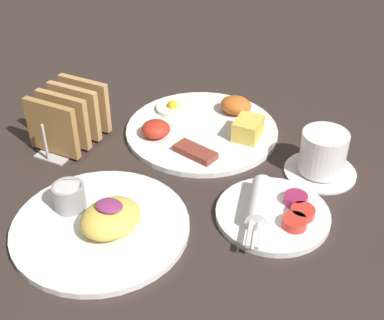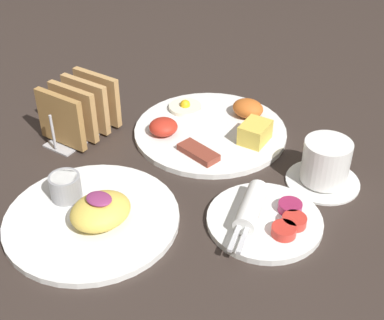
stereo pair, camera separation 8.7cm
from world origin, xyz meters
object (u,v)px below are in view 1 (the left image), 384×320
Objects in this scene: coffee_cup at (323,155)px; plate_breakfast at (204,128)px; plate_condiments at (273,212)px; plate_foreground at (99,221)px; toast_rack at (70,118)px.

plate_breakfast is at bearing 173.00° from coffee_cup.
plate_foreground is (-0.22, -0.14, 0.00)m from plate_condiments.
plate_condiments is (0.19, -0.17, 0.00)m from plate_breakfast.
plate_foreground is 0.25m from toast_rack.
plate_condiments is 0.72× the size of plate_foreground.
plate_breakfast is at bearing 138.71° from plate_condiments.
plate_condiments is at bearing -5.52° from toast_rack.
plate_breakfast is 2.35× the size of coffee_cup.
plate_foreground reaches higher than plate_condiments.
toast_rack is (-0.40, 0.04, 0.04)m from plate_condiments.
coffee_cup is at bearing 76.22° from plate_condiments.
toast_rack is at bearing -147.10° from plate_breakfast.
plate_foreground is (-0.03, -0.30, 0.00)m from plate_breakfast.
plate_foreground reaches higher than plate_breakfast.
plate_breakfast is 0.23m from coffee_cup.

